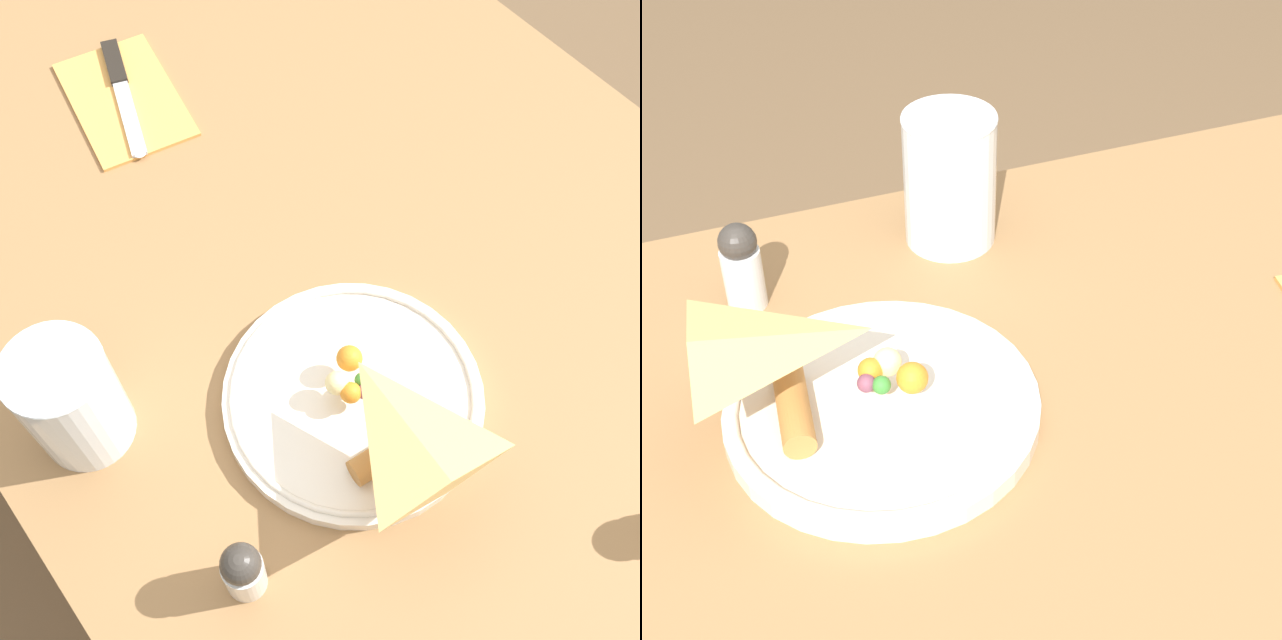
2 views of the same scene
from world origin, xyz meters
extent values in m
plane|color=brown|center=(0.00, 0.00, 0.00)|extent=(6.00, 6.00, 0.00)
cube|color=olive|center=(0.00, 0.00, 0.72)|extent=(1.15, 0.78, 0.03)
cube|color=#4C3823|center=(-0.53, 0.34, 0.35)|extent=(0.06, 0.06, 0.71)
cylinder|color=silver|center=(0.18, -0.10, 0.75)|extent=(0.24, 0.24, 0.02)
torus|color=silver|center=(0.18, -0.10, 0.76)|extent=(0.22, 0.22, 0.01)
pyramid|color=#E0B266|center=(0.18, -0.10, 0.76)|extent=(0.13, 0.10, 0.02)
cylinder|color=#B77A3D|center=(0.24, -0.10, 0.77)|extent=(0.03, 0.09, 0.02)
sphere|color=#388433|center=(0.18, -0.09, 0.78)|extent=(0.01, 0.01, 0.01)
sphere|color=orange|center=(0.18, -0.11, 0.78)|extent=(0.02, 0.02, 0.02)
sphere|color=#7A4256|center=(0.19, -0.09, 0.78)|extent=(0.01, 0.01, 0.01)
sphere|color=orange|center=(0.16, -0.09, 0.78)|extent=(0.02, 0.02, 0.02)
sphere|color=#EFDB93|center=(0.17, -0.11, 0.78)|extent=(0.02, 0.02, 0.02)
cylinder|color=white|center=(0.05, -0.30, 0.80)|extent=(0.08, 0.08, 0.13)
cylinder|color=#F4CC66|center=(0.05, -0.30, 0.79)|extent=(0.07, 0.07, 0.11)
torus|color=white|center=(0.05, -0.30, 0.86)|extent=(0.08, 0.08, 0.00)
cube|color=#E59E4C|center=(-0.27, -0.06, 0.74)|extent=(0.20, 0.15, 0.00)
cube|color=black|center=(-0.33, -0.04, 0.75)|extent=(0.07, 0.04, 0.01)
cube|color=silver|center=(-0.24, -0.08, 0.74)|extent=(0.11, 0.06, 0.00)
ellipsoid|color=silver|center=(-0.19, -0.09, 0.74)|extent=(0.02, 0.02, 0.00)
cylinder|color=silver|center=(0.25, -0.27, 0.77)|extent=(0.03, 0.03, 0.06)
sphere|color=#38332D|center=(0.25, -0.27, 0.80)|extent=(0.03, 0.03, 0.03)
camera|label=1|loc=(0.39, -0.30, 1.42)|focal=45.00mm
camera|label=2|loc=(0.30, 0.41, 1.27)|focal=55.00mm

